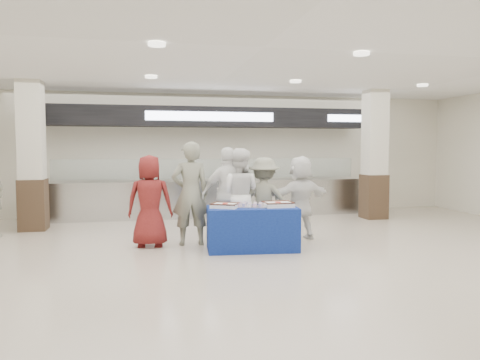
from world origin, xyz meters
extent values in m
plane|color=beige|center=(0.00, 0.00, 0.00)|extent=(14.00, 14.00, 0.00)
cube|color=#B4B7BB|center=(0.00, 5.40, 0.45)|extent=(8.00, 0.80, 0.90)
cube|color=#B4B7BB|center=(0.00, 5.40, 0.92)|extent=(8.00, 0.85, 0.04)
cube|color=white|center=(0.00, 5.10, 1.25)|extent=(7.60, 0.02, 0.50)
cube|color=black|center=(0.00, 5.40, 2.55)|extent=(8.40, 0.70, 0.50)
cube|color=white|center=(0.00, 5.04, 2.55)|extent=(3.20, 0.03, 0.22)
cube|color=white|center=(3.80, 5.04, 2.55)|extent=(1.40, 0.03, 0.18)
cube|color=#362518|center=(-4.00, 4.20, 0.55)|extent=(0.55, 0.55, 1.10)
cube|color=beige|center=(-4.00, 4.20, 2.15)|extent=(0.50, 0.50, 2.10)
cube|color=#362518|center=(4.00, 4.20, 0.55)|extent=(0.55, 0.55, 1.10)
cube|color=beige|center=(4.00, 4.20, 2.15)|extent=(0.50, 0.50, 2.10)
cube|color=navy|center=(0.15, 1.31, 0.38)|extent=(1.62, 0.92, 0.75)
cube|color=white|center=(-0.33, 1.31, 0.78)|extent=(0.55, 0.51, 0.07)
cube|color=#472114|center=(-0.33, 1.31, 0.83)|extent=(0.55, 0.51, 0.02)
cylinder|color=red|center=(-0.33, 1.31, 0.82)|extent=(0.13, 0.13, 0.01)
cube|color=white|center=(0.59, 1.23, 0.79)|extent=(0.51, 0.40, 0.08)
cube|color=#472114|center=(0.59, 1.23, 0.84)|extent=(0.51, 0.40, 0.02)
cylinder|color=red|center=(0.59, 1.23, 0.83)|extent=(0.11, 0.11, 0.01)
cube|color=#B7B7BC|center=(0.15, 1.30, 0.76)|extent=(0.54, 0.46, 0.02)
imported|color=maroon|center=(-1.58, 1.95, 0.83)|extent=(0.86, 0.62, 1.65)
imported|color=slate|center=(-0.85, 1.95, 0.94)|extent=(0.69, 0.46, 1.88)
imported|color=white|center=(0.04, 1.95, 0.88)|extent=(1.06, 0.96, 1.76)
imported|color=white|center=(-0.14, 1.95, 0.89)|extent=(1.08, 0.52, 1.79)
imported|color=slate|center=(0.54, 1.95, 0.80)|extent=(1.17, 0.91, 1.59)
imported|color=white|center=(1.28, 2.01, 0.81)|extent=(1.58, 0.93, 1.62)
camera|label=1|loc=(-1.76, -6.52, 1.78)|focal=35.00mm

